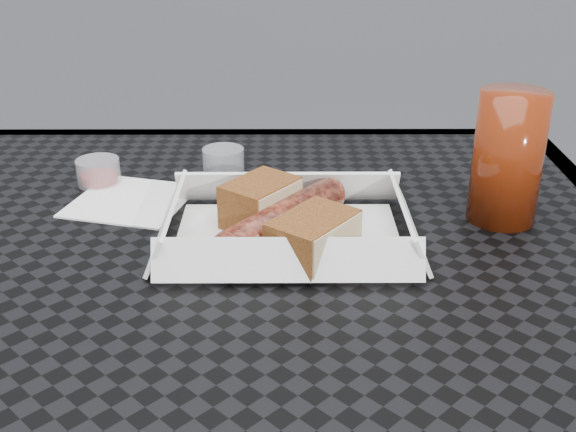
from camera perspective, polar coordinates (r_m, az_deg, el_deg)
The scene contains 10 objects.
patio_table at distance 0.71m, azimuth -3.28°, elevation -9.29°, with size 0.80×0.80×0.74m.
food_tray at distance 0.71m, azimuth -0.00°, elevation -1.69°, with size 0.22×0.15×0.00m, color white.
bratwurst at distance 0.70m, azimuth -0.40°, elevation -0.30°, with size 0.13×0.16×0.04m.
bread_near at distance 0.73m, azimuth -2.19°, elevation 1.07°, with size 0.07×0.05×0.05m, color brown.
bread_far at distance 0.66m, azimuth 2.00°, elevation -1.69°, with size 0.08×0.05×0.04m, color brown.
veg_garnish at distance 0.68m, azimuth 4.70°, elevation -2.84°, with size 0.03×0.03×0.00m.
napkin at distance 0.82m, azimuth -12.31°, elevation 1.21°, with size 0.12×0.12×0.00m, color white.
condiment_cup_sauce at distance 0.87m, azimuth -14.75°, elevation 3.39°, with size 0.05×0.05×0.03m, color maroon.
condiment_cup_empty at distance 0.88m, azimuth -5.13°, elevation 4.38°, with size 0.05×0.05×0.03m, color silver.
drink_glass at distance 0.76m, azimuth 16.97°, elevation 4.44°, with size 0.07×0.07×0.14m, color #611C08.
Camera 1 is at (0.04, -0.58, 1.07)m, focal length 45.00 mm.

